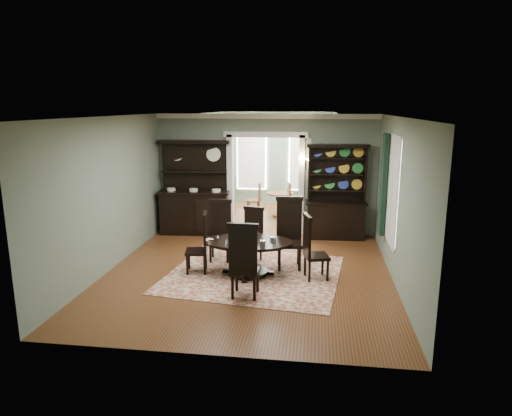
{
  "coord_description": "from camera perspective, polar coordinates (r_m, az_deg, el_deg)",
  "views": [
    {
      "loc": [
        1.27,
        -8.28,
        3.21
      ],
      "look_at": [
        0.08,
        0.6,
        1.18
      ],
      "focal_mm": 32.0,
      "sensor_mm": 36.0,
      "label": 1
    }
  ],
  "objects": [
    {
      "name": "sideboard",
      "position": [
        11.67,
        -7.65,
        0.85
      ],
      "size": [
        1.83,
        0.77,
        2.36
      ],
      "rotation": [
        0.0,
        0.0,
        0.08
      ],
      "color": "black",
      "rests_on": "floor"
    },
    {
      "name": "room",
      "position": [
        8.58,
        -1.01,
        1.79
      ],
      "size": [
        5.51,
        6.01,
        3.01
      ],
      "color": "brown",
      "rests_on": "ground"
    },
    {
      "name": "chair_end_right",
      "position": [
        8.56,
        6.93,
        -4.7
      ],
      "size": [
        0.54,
        0.56,
        1.25
      ],
      "rotation": [
        0.0,
        0.0,
        -1.3
      ],
      "color": "black",
      "rests_on": "rug"
    },
    {
      "name": "chair_far_mid",
      "position": [
        9.51,
        -0.42,
        -3.13
      ],
      "size": [
        0.49,
        0.48,
        1.15
      ],
      "rotation": [
        0.0,
        0.0,
        2.95
      ],
      "color": "black",
      "rests_on": "rug"
    },
    {
      "name": "chair_near",
      "position": [
        7.62,
        -1.51,
        -6.4
      ],
      "size": [
        0.52,
        0.48,
        1.35
      ],
      "rotation": [
        0.0,
        0.0,
        -0.01
      ],
      "color": "black",
      "rests_on": "rug"
    },
    {
      "name": "centerpiece",
      "position": [
        8.79,
        -1.52,
        -3.53
      ],
      "size": [
        1.42,
        0.91,
        0.23
      ],
      "color": "silver",
      "rests_on": "dining_table"
    },
    {
      "name": "parlor",
      "position": [
        13.98,
        2.39,
        5.79
      ],
      "size": [
        3.51,
        3.5,
        3.01
      ],
      "color": "brown",
      "rests_on": "ground"
    },
    {
      "name": "welsh_dresser",
      "position": [
        11.3,
        9.95,
        0.42
      ],
      "size": [
        1.5,
        0.61,
        2.3
      ],
      "rotation": [
        0.0,
        0.0,
        0.05
      ],
      "color": "black",
      "rests_on": "floor"
    },
    {
      "name": "parlor_table",
      "position": [
        13.32,
        3.02,
        0.87
      ],
      "size": [
        0.78,
        0.78,
        0.72
      ],
      "color": "brown",
      "rests_on": "parlor_floor"
    },
    {
      "name": "right_window",
      "position": [
        9.46,
        16.19,
        2.46
      ],
      "size": [
        0.15,
        1.47,
        2.12
      ],
      "color": "white",
      "rests_on": "wall_right"
    },
    {
      "name": "doorway_trim",
      "position": [
        11.47,
        1.22,
        4.78
      ],
      "size": [
        2.08,
        0.25,
        2.57
      ],
      "color": "silver",
      "rests_on": "floor"
    },
    {
      "name": "rug",
      "position": [
        8.94,
        -0.26,
        -8.24
      ],
      "size": [
        3.55,
        3.28,
        0.01
      ],
      "primitive_type": "cube",
      "rotation": [
        0.0,
        0.0,
        -0.12
      ],
      "color": "maroon",
      "rests_on": "floor"
    },
    {
      "name": "chair_far_left",
      "position": [
        9.64,
        -4.5,
        -2.54
      ],
      "size": [
        0.51,
        0.49,
        1.28
      ],
      "rotation": [
        0.0,
        0.0,
        3.23
      ],
      "color": "black",
      "rests_on": "rug"
    },
    {
      "name": "wall_sconce",
      "position": [
        11.21,
        5.99,
        5.93
      ],
      "size": [
        0.27,
        0.21,
        0.21
      ],
      "color": "gold",
      "rests_on": "back_wall_right"
    },
    {
      "name": "dining_table",
      "position": [
        8.78,
        -0.98,
        -5.4
      ],
      "size": [
        1.73,
        1.61,
        0.68
      ],
      "rotation": [
        0.0,
        0.0,
        0.01
      ],
      "color": "black",
      "rests_on": "rug"
    },
    {
      "name": "chair_end_left",
      "position": [
        8.91,
        -6.85,
        -4.15
      ],
      "size": [
        0.49,
        0.51,
        1.2
      ],
      "rotation": [
        0.0,
        0.0,
        1.74
      ],
      "color": "black",
      "rests_on": "rug"
    },
    {
      "name": "parlor_chair_left",
      "position": [
        13.31,
        -0.04,
        1.18
      ],
      "size": [
        0.42,
        0.42,
        1.01
      ],
      "rotation": [
        0.0,
        0.0,
        1.56
      ],
      "color": "brown",
      "rests_on": "parlor_floor"
    },
    {
      "name": "parlor_chair_right",
      "position": [
        13.19,
        4.65,
        1.11
      ],
      "size": [
        0.48,
        0.47,
        1.04
      ],
      "rotation": [
        0.0,
        0.0,
        -1.3
      ],
      "color": "brown",
      "rests_on": "parlor_floor"
    },
    {
      "name": "chair_far_right",
      "position": [
        9.17,
        4.18,
        -2.81
      ],
      "size": [
        0.58,
        0.56,
        1.43
      ],
      "rotation": [
        0.0,
        0.0,
        3.25
      ],
      "color": "black",
      "rests_on": "rug"
    }
  ]
}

